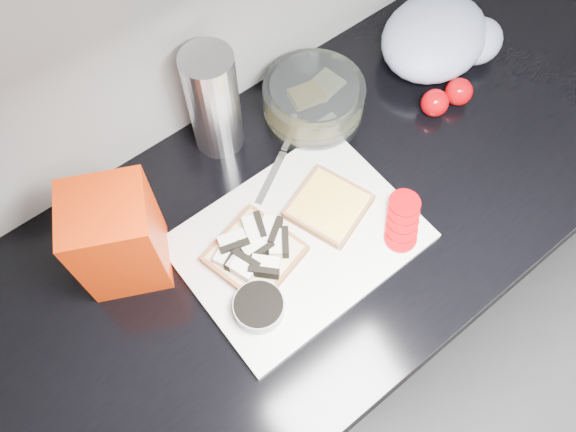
# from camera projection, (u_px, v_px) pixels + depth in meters

# --- Properties ---
(base_cabinet) EXTENTS (3.50, 0.60, 0.86)m
(base_cabinet) POSITION_uv_depth(u_px,v_px,m) (328.00, 280.00, 1.46)
(base_cabinet) COLOR black
(base_cabinet) RESTS_ON ground
(countertop) EXTENTS (3.50, 0.64, 0.04)m
(countertop) POSITION_uv_depth(u_px,v_px,m) (343.00, 193.00, 1.06)
(countertop) COLOR black
(countertop) RESTS_ON base_cabinet
(cutting_board) EXTENTS (0.40, 0.30, 0.01)m
(cutting_board) POSITION_uv_depth(u_px,v_px,m) (299.00, 240.00, 0.98)
(cutting_board) COLOR silver
(cutting_board) RESTS_ON countertop
(bread_left) EXTENTS (0.17, 0.17, 0.04)m
(bread_left) POSITION_uv_depth(u_px,v_px,m) (254.00, 252.00, 0.95)
(bread_left) COLOR beige
(bread_left) RESTS_ON cutting_board
(bread_right) EXTENTS (0.16, 0.16, 0.02)m
(bread_right) POSITION_uv_depth(u_px,v_px,m) (329.00, 206.00, 1.00)
(bread_right) COLOR beige
(bread_right) RESTS_ON cutting_board
(tomato_slices) EXTENTS (0.12, 0.11, 0.02)m
(tomato_slices) POSITION_uv_depth(u_px,v_px,m) (402.00, 220.00, 0.98)
(tomato_slices) COLOR #AD0409
(tomato_slices) RESTS_ON cutting_board
(knife) EXTENTS (0.16, 0.10, 0.01)m
(knife) POSITION_uv_depth(u_px,v_px,m) (282.00, 155.00, 1.06)
(knife) COLOR silver
(knife) RESTS_ON cutting_board
(seed_tub) EXTENTS (0.08, 0.08, 0.04)m
(seed_tub) POSITION_uv_depth(u_px,v_px,m) (259.00, 308.00, 0.91)
(seed_tub) COLOR gray
(seed_tub) RESTS_ON countertop
(tub_lid) EXTENTS (0.11, 0.11, 0.01)m
(tub_lid) POSITION_uv_depth(u_px,v_px,m) (287.00, 183.00, 1.04)
(tub_lid) COLOR silver
(tub_lid) RESTS_ON countertop
(glass_bowl) EXTENTS (0.19, 0.19, 0.08)m
(glass_bowl) POSITION_uv_depth(u_px,v_px,m) (313.00, 101.00, 1.08)
(glass_bowl) COLOR silver
(glass_bowl) RESTS_ON countertop
(bread_bag) EXTENTS (0.17, 0.16, 0.20)m
(bread_bag) POSITION_uv_depth(u_px,v_px,m) (118.00, 238.00, 0.88)
(bread_bag) COLOR #F82C04
(bread_bag) RESTS_ON countertop
(steel_canister) EXTENTS (0.09, 0.09, 0.22)m
(steel_canister) POSITION_uv_depth(u_px,v_px,m) (214.00, 102.00, 0.99)
(steel_canister) COLOR #B4B5B9
(steel_canister) RESTS_ON countertop
(grocery_bag) EXTENTS (0.29, 0.26, 0.11)m
(grocery_bag) POSITION_uv_depth(u_px,v_px,m) (441.00, 37.00, 1.14)
(grocery_bag) COLOR #B0BCD9
(grocery_bag) RESTS_ON countertop
(whole_tomatoes) EXTENTS (0.11, 0.06, 0.06)m
(whole_tomatoes) POSITION_uv_depth(u_px,v_px,m) (447.00, 97.00, 1.10)
(whole_tomatoes) COLOR #AD0409
(whole_tomatoes) RESTS_ON countertop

